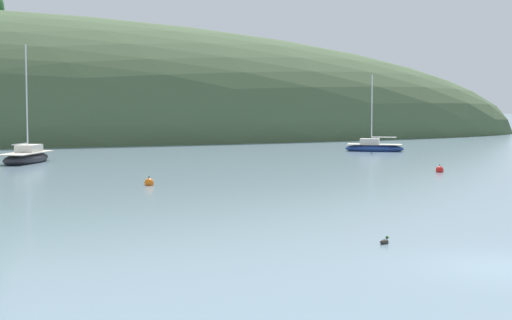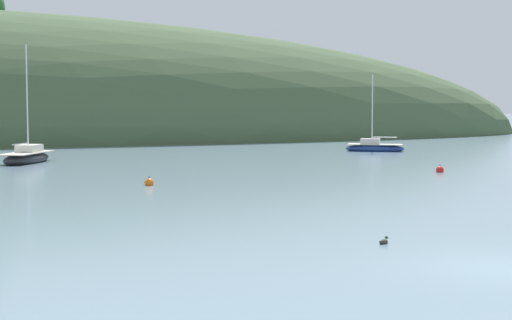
% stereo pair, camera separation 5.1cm
% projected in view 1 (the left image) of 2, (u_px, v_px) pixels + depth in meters
% --- Properties ---
extents(ground_plane, '(400.00, 400.00, 0.00)m').
position_uv_depth(ground_plane, '(512.00, 268.00, 19.30)').
color(ground_plane, slate).
extents(sailboat_white_near, '(4.80, 3.78, 6.24)m').
position_uv_depth(sailboat_white_near, '(374.00, 147.00, 64.28)').
color(sailboat_white_near, navy).
rests_on(sailboat_white_near, ground).
extents(sailboat_orange_cutter, '(4.11, 5.81, 7.83)m').
position_uv_depth(sailboat_orange_cutter, '(26.00, 157.00, 52.25)').
color(sailboat_orange_cutter, '#232328').
rests_on(sailboat_orange_cutter, ground).
extents(mooring_buoy_channel, '(0.44, 0.44, 0.54)m').
position_uv_depth(mooring_buoy_channel, '(149.00, 183.00, 38.20)').
color(mooring_buoy_channel, orange).
rests_on(mooring_buoy_channel, ground).
extents(mooring_buoy_outer, '(0.44, 0.44, 0.54)m').
position_uv_depth(mooring_buoy_outer, '(440.00, 170.00, 45.31)').
color(mooring_buoy_outer, red).
rests_on(mooring_buoy_outer, ground).
extents(duck_lead, '(0.40, 0.33, 0.24)m').
position_uv_depth(duck_lead, '(385.00, 242.00, 22.59)').
color(duck_lead, '#2D2823').
rests_on(duck_lead, ground).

